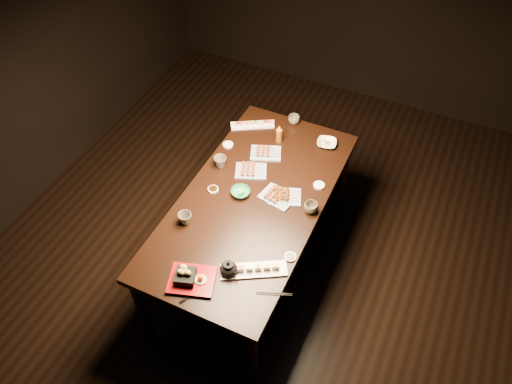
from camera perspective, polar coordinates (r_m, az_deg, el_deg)
ground at (r=3.88m, az=-0.54°, el=-8.55°), size 5.00×5.00×0.00m
dining_table at (r=3.59m, az=-0.34°, el=-4.80°), size 1.15×1.91×0.75m
sushi_platter_near at (r=2.94m, az=-0.27°, el=-8.76°), size 0.39×0.29×0.05m
sushi_platter_far at (r=3.84m, az=-0.40°, el=7.82°), size 0.33×0.24×0.04m
yakitori_plate_center at (r=3.46m, az=-0.59°, el=2.64°), size 0.26×0.23×0.05m
yakitori_plate_right at (r=3.29m, az=2.49°, el=-0.35°), size 0.25×0.20×0.06m
yakitori_plate_left at (r=3.59m, az=1.13°, el=4.69°), size 0.26×0.23×0.06m
tsukune_plate at (r=3.30m, az=3.30°, el=-0.31°), size 0.26×0.22×0.05m
edamame_bowl_green at (r=3.32m, az=-1.79°, el=-0.05°), size 0.13×0.13×0.04m
edamame_bowl_cream at (r=3.71m, az=8.09°, el=5.52°), size 0.17×0.17×0.03m
tempura_tray at (r=2.90m, az=-7.41°, el=-9.55°), size 0.32×0.28×0.10m
teacup_near_left at (r=3.18m, az=-8.11°, el=-3.01°), size 0.09×0.09×0.08m
teacup_mid_right at (r=3.23m, az=6.30°, el=-1.79°), size 0.12×0.12×0.07m
teacup_far_left at (r=3.50m, az=-4.11°, el=3.45°), size 0.10×0.10×0.08m
teacup_far_right at (r=3.86m, az=4.35°, el=8.25°), size 0.10×0.10×0.07m
teapot at (r=2.91m, az=-3.16°, el=-8.62°), size 0.15×0.15×0.10m
condiment_bottle at (r=3.67m, az=2.65°, el=6.66°), size 0.07×0.07×0.15m
sauce_dish_west at (r=3.37m, az=-4.92°, el=0.30°), size 0.10×0.10×0.01m
sauce_dish_east at (r=3.41m, az=7.21°, el=0.76°), size 0.09×0.09×0.01m
sauce_dish_se at (r=3.01m, az=3.95°, el=-7.40°), size 0.07×0.07×0.01m
sauce_dish_nw at (r=3.68m, az=-3.22°, el=5.42°), size 0.10×0.10×0.01m
chopsticks_near at (r=2.89m, az=-7.06°, el=-11.48°), size 0.11×0.18×0.01m
chopsticks_se at (r=2.87m, az=2.08°, el=-11.53°), size 0.20×0.09×0.01m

